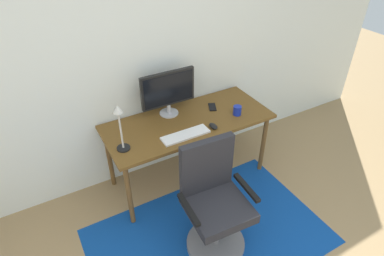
{
  "coord_description": "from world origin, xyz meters",
  "views": [
    {
      "loc": [
        -0.92,
        -0.41,
        2.38
      ],
      "look_at": [
        0.18,
        1.55,
        0.8
      ],
      "focal_mm": 30.52,
      "sensor_mm": 36.0,
      "label": 1
    }
  ],
  "objects_px": {
    "monitor": "(168,90)",
    "cell_phone": "(212,107)",
    "desk": "(188,126)",
    "desk_lamp": "(120,123)",
    "computer_mouse": "(213,126)",
    "keyboard": "(185,135)",
    "office_chair": "(214,207)",
    "coffee_cup": "(237,110)"
  },
  "relations": [
    {
      "from": "desk",
      "to": "cell_phone",
      "type": "height_order",
      "value": "cell_phone"
    },
    {
      "from": "coffee_cup",
      "to": "office_chair",
      "type": "bearing_deg",
      "value": -135.23
    },
    {
      "from": "keyboard",
      "to": "cell_phone",
      "type": "xyz_separation_m",
      "value": [
        0.45,
        0.29,
        -0.0
      ]
    },
    {
      "from": "keyboard",
      "to": "desk_lamp",
      "type": "distance_m",
      "value": 0.59
    },
    {
      "from": "office_chair",
      "to": "computer_mouse",
      "type": "bearing_deg",
      "value": 62.7
    },
    {
      "from": "cell_phone",
      "to": "office_chair",
      "type": "relative_size",
      "value": 0.14
    },
    {
      "from": "monitor",
      "to": "cell_phone",
      "type": "xyz_separation_m",
      "value": [
        0.42,
        -0.11,
        -0.24
      ]
    },
    {
      "from": "desk",
      "to": "desk_lamp",
      "type": "distance_m",
      "value": 0.75
    },
    {
      "from": "desk",
      "to": "office_chair",
      "type": "height_order",
      "value": "office_chair"
    },
    {
      "from": "office_chair",
      "to": "cell_phone",
      "type": "bearing_deg",
      "value": 62.74
    },
    {
      "from": "desk",
      "to": "computer_mouse",
      "type": "bearing_deg",
      "value": -56.95
    },
    {
      "from": "office_chair",
      "to": "desk_lamp",
      "type": "bearing_deg",
      "value": 127.67
    },
    {
      "from": "monitor",
      "to": "cell_phone",
      "type": "distance_m",
      "value": 0.5
    },
    {
      "from": "coffee_cup",
      "to": "cell_phone",
      "type": "xyz_separation_m",
      "value": [
        -0.14,
        0.22,
        -0.04
      ]
    },
    {
      "from": "coffee_cup",
      "to": "desk_lamp",
      "type": "relative_size",
      "value": 0.22
    },
    {
      "from": "coffee_cup",
      "to": "cell_phone",
      "type": "bearing_deg",
      "value": 121.59
    },
    {
      "from": "keyboard",
      "to": "office_chair",
      "type": "distance_m",
      "value": 0.66
    },
    {
      "from": "cell_phone",
      "to": "office_chair",
      "type": "height_order",
      "value": "office_chair"
    },
    {
      "from": "computer_mouse",
      "to": "office_chair",
      "type": "relative_size",
      "value": 0.11
    },
    {
      "from": "computer_mouse",
      "to": "desk_lamp",
      "type": "bearing_deg",
      "value": 172.68
    },
    {
      "from": "desk",
      "to": "coffee_cup",
      "type": "height_order",
      "value": "coffee_cup"
    },
    {
      "from": "computer_mouse",
      "to": "coffee_cup",
      "type": "xyz_separation_m",
      "value": [
        0.31,
        0.08,
        0.03
      ]
    },
    {
      "from": "monitor",
      "to": "computer_mouse",
      "type": "xyz_separation_m",
      "value": [
        0.24,
        -0.4,
        -0.23
      ]
    },
    {
      "from": "coffee_cup",
      "to": "computer_mouse",
      "type": "bearing_deg",
      "value": -166.41
    },
    {
      "from": "monitor",
      "to": "cell_phone",
      "type": "relative_size",
      "value": 3.73
    },
    {
      "from": "desk_lamp",
      "to": "office_chair",
      "type": "xyz_separation_m",
      "value": [
        0.46,
        -0.68,
        -0.55
      ]
    },
    {
      "from": "monitor",
      "to": "keyboard",
      "type": "height_order",
      "value": "monitor"
    },
    {
      "from": "monitor",
      "to": "office_chair",
      "type": "height_order",
      "value": "monitor"
    },
    {
      "from": "desk",
      "to": "monitor",
      "type": "distance_m",
      "value": 0.38
    },
    {
      "from": "desk_lamp",
      "to": "computer_mouse",
      "type": "bearing_deg",
      "value": -7.32
    },
    {
      "from": "desk",
      "to": "keyboard",
      "type": "xyz_separation_m",
      "value": [
        -0.14,
        -0.2,
        0.07
      ]
    },
    {
      "from": "desk",
      "to": "desk_lamp",
      "type": "height_order",
      "value": "desk_lamp"
    },
    {
      "from": "desk_lamp",
      "to": "office_chair",
      "type": "bearing_deg",
      "value": -55.81
    },
    {
      "from": "monitor",
      "to": "desk_lamp",
      "type": "relative_size",
      "value": 1.26
    },
    {
      "from": "coffee_cup",
      "to": "desk",
      "type": "bearing_deg",
      "value": 163.1
    },
    {
      "from": "keyboard",
      "to": "office_chair",
      "type": "xyz_separation_m",
      "value": [
        -0.07,
        -0.59,
        -0.3
      ]
    },
    {
      "from": "desk_lamp",
      "to": "desk",
      "type": "bearing_deg",
      "value": 9.38
    },
    {
      "from": "desk",
      "to": "keyboard",
      "type": "bearing_deg",
      "value": -124.3
    },
    {
      "from": "keyboard",
      "to": "desk",
      "type": "bearing_deg",
      "value": 55.7
    },
    {
      "from": "coffee_cup",
      "to": "cell_phone",
      "type": "distance_m",
      "value": 0.26
    },
    {
      "from": "desk",
      "to": "coffee_cup",
      "type": "relative_size",
      "value": 17.45
    },
    {
      "from": "desk",
      "to": "monitor",
      "type": "xyz_separation_m",
      "value": [
        -0.1,
        0.19,
        0.31
      ]
    }
  ]
}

